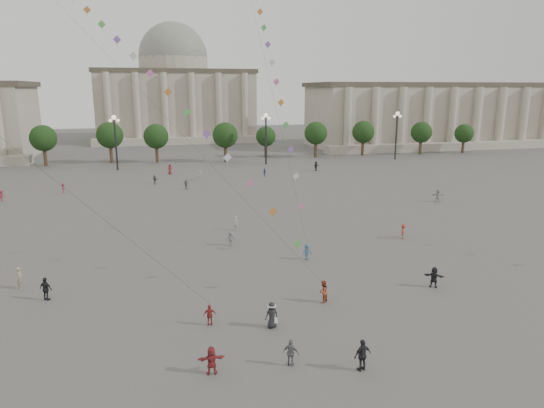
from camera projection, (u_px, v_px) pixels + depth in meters
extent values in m
plane|color=#4F4D4B|center=(291.00, 325.00, 32.75)|extent=(360.00, 360.00, 0.00)
cube|color=#A59B8A|center=(450.00, 116.00, 138.33)|extent=(80.00, 22.00, 16.00)
cube|color=#494235|center=(452.00, 85.00, 136.34)|extent=(81.60, 22.44, 1.20)
cube|color=#A59B8A|center=(476.00, 145.00, 127.70)|extent=(84.00, 4.00, 2.00)
cube|color=#A59B8A|center=(176.00, 107.00, 153.03)|extent=(46.00, 30.00, 20.00)
cube|color=#494235|center=(174.00, 72.00, 150.57)|extent=(46.92, 30.60, 1.20)
cube|color=#A59B8A|center=(180.00, 141.00, 139.09)|extent=(48.30, 4.00, 2.00)
cylinder|color=#A59B8A|center=(174.00, 66.00, 150.13)|extent=(21.00, 21.00, 5.00)
sphere|color=gray|center=(173.00, 57.00, 149.55)|extent=(21.00, 21.00, 21.00)
cylinder|color=#3A2B1D|center=(43.00, 158.00, 98.77)|extent=(0.70, 0.70, 3.52)
sphere|color=black|center=(41.00, 140.00, 97.91)|extent=(5.12, 5.12, 5.12)
cylinder|color=#3A2B1D|center=(104.00, 156.00, 101.62)|extent=(0.70, 0.70, 3.52)
sphere|color=black|center=(103.00, 139.00, 100.77)|extent=(5.12, 5.12, 5.12)
cylinder|color=#3A2B1D|center=(163.00, 154.00, 104.48)|extent=(0.70, 0.70, 3.52)
sphere|color=black|center=(162.00, 137.00, 103.62)|extent=(5.12, 5.12, 5.12)
cylinder|color=#3A2B1D|center=(218.00, 153.00, 107.33)|extent=(0.70, 0.70, 3.52)
sphere|color=black|center=(218.00, 136.00, 106.48)|extent=(5.12, 5.12, 5.12)
cylinder|color=#3A2B1D|center=(271.00, 151.00, 110.19)|extent=(0.70, 0.70, 3.52)
sphere|color=black|center=(271.00, 135.00, 109.33)|extent=(5.12, 5.12, 5.12)
cylinder|color=#3A2B1D|center=(320.00, 149.00, 113.04)|extent=(0.70, 0.70, 3.52)
sphere|color=black|center=(321.00, 134.00, 112.19)|extent=(5.12, 5.12, 5.12)
cylinder|color=#3A2B1D|center=(368.00, 148.00, 115.90)|extent=(0.70, 0.70, 3.52)
sphere|color=black|center=(368.00, 132.00, 115.04)|extent=(5.12, 5.12, 5.12)
cylinder|color=#3A2B1D|center=(413.00, 146.00, 118.75)|extent=(0.70, 0.70, 3.52)
sphere|color=black|center=(414.00, 131.00, 117.90)|extent=(5.12, 5.12, 5.12)
cylinder|color=#3A2B1D|center=(456.00, 145.00, 121.61)|extent=(0.70, 0.70, 3.52)
sphere|color=black|center=(457.00, 130.00, 120.75)|extent=(5.12, 5.12, 5.12)
cylinder|color=#262628|center=(116.00, 145.00, 94.04)|extent=(0.36, 0.36, 10.00)
sphere|color=#FFE5B2|center=(114.00, 117.00, 92.83)|extent=(0.90, 0.90, 0.90)
sphere|color=#FFE5B2|center=(110.00, 121.00, 92.80)|extent=(0.60, 0.60, 0.60)
sphere|color=#FFE5B2|center=(118.00, 121.00, 93.14)|extent=(0.60, 0.60, 0.60)
cylinder|color=#262628|center=(266.00, 141.00, 101.17)|extent=(0.36, 0.36, 10.00)
sphere|color=#FFE5B2|center=(266.00, 115.00, 99.97)|extent=(0.90, 0.90, 0.90)
sphere|color=#FFE5B2|center=(263.00, 118.00, 99.94)|extent=(0.60, 0.60, 0.60)
sphere|color=#FFE5B2|center=(269.00, 118.00, 100.27)|extent=(0.60, 0.60, 0.60)
cylinder|color=#262628|center=(396.00, 137.00, 108.31)|extent=(0.36, 0.36, 10.00)
sphere|color=#FFE5B2|center=(398.00, 114.00, 107.11)|extent=(0.90, 0.90, 0.90)
sphere|color=#FFE5B2|center=(395.00, 116.00, 107.08)|extent=(0.60, 0.60, 0.60)
sphere|color=#FFE5B2|center=(400.00, 116.00, 107.41)|extent=(0.60, 0.60, 0.60)
imported|color=#395080|center=(265.00, 172.00, 88.23)|extent=(0.89, 0.88, 1.51)
imported|color=maroon|center=(1.00, 196.00, 68.57)|extent=(1.15, 1.18, 1.62)
imported|color=black|center=(434.00, 277.00, 38.84)|extent=(1.58, 1.30, 1.70)
imported|color=silver|center=(200.00, 175.00, 84.69)|extent=(1.08, 1.61, 1.66)
imported|color=#5E5F63|center=(231.00, 239.00, 49.08)|extent=(1.12, 0.79, 1.57)
imported|color=#B1B1AD|center=(438.00, 196.00, 68.06)|extent=(1.81, 0.94, 1.87)
imported|color=#9E3A2B|center=(403.00, 231.00, 51.40)|extent=(1.10, 1.22, 1.64)
imported|color=#222228|center=(316.00, 166.00, 94.07)|extent=(1.69, 1.44, 1.83)
imported|color=slate|center=(155.00, 179.00, 80.98)|extent=(1.25, 1.42, 1.56)
imported|color=#B4B4B0|center=(236.00, 223.00, 54.56)|extent=(0.66, 0.71, 1.64)
imported|color=#5D5E62|center=(186.00, 184.00, 76.87)|extent=(0.99, 0.62, 1.58)
imported|color=maroon|center=(63.00, 188.00, 73.94)|extent=(0.62, 1.01, 1.52)
imported|color=maroon|center=(170.00, 169.00, 90.15)|extent=(0.98, 0.71, 1.87)
imported|color=#9C8D6C|center=(20.00, 278.00, 38.59)|extent=(0.48, 0.69, 1.79)
imported|color=maroon|center=(210.00, 315.00, 32.60)|extent=(0.89, 0.41, 1.49)
imported|color=black|center=(46.00, 289.00, 36.44)|extent=(1.13, 0.92, 1.80)
imported|color=maroon|center=(212.00, 360.00, 27.00)|extent=(1.54, 0.52, 1.65)
imported|color=slate|center=(291.00, 353.00, 27.79)|extent=(1.01, 0.84, 1.62)
imported|color=black|center=(363.00, 355.00, 27.30)|extent=(1.19, 0.71, 1.90)
imported|color=#974329|center=(323.00, 292.00, 36.07)|extent=(1.06, 1.04, 1.73)
imported|color=#325571|center=(307.00, 252.00, 45.12)|extent=(1.11, 0.82, 1.53)
imported|color=black|center=(272.00, 315.00, 32.25)|extent=(0.94, 0.68, 1.78)
cone|color=white|center=(272.00, 305.00, 32.08)|extent=(0.52, 0.52, 0.14)
cylinder|color=white|center=(272.00, 306.00, 32.09)|extent=(0.60, 0.60, 0.02)
cube|color=white|center=(276.00, 320.00, 32.24)|extent=(0.22, 0.10, 0.35)
cylinder|color=#3F3F3F|center=(85.00, 204.00, 28.58)|extent=(0.02, 0.02, 20.54)
cylinder|color=#3F3F3F|center=(69.00, 14.00, 50.87)|extent=(0.02, 0.02, 78.20)
cube|color=#52AA4E|center=(297.00, 243.00, 36.79)|extent=(0.76, 0.25, 0.76)
cube|color=#C3732D|center=(273.00, 211.00, 37.78)|extent=(0.76, 0.25, 0.76)
cube|color=#BF6595|center=(250.00, 183.00, 38.80)|extent=(0.76, 0.25, 0.76)
cube|color=silver|center=(228.00, 157.00, 39.85)|extent=(0.76, 0.25, 0.76)
cube|color=#7F56AD|center=(207.00, 134.00, 40.92)|extent=(0.76, 0.25, 0.76)
cube|color=#52AA4E|center=(187.00, 112.00, 42.00)|extent=(0.76, 0.25, 0.76)
cube|color=#C3732D|center=(168.00, 92.00, 43.08)|extent=(0.76, 0.25, 0.76)
cube|color=#BF6595|center=(150.00, 73.00, 44.18)|extent=(0.76, 0.25, 0.76)
cube|color=silver|center=(133.00, 56.00, 45.28)|extent=(0.76, 0.25, 0.76)
cube|color=#7F56AD|center=(117.00, 40.00, 46.39)|extent=(0.76, 0.25, 0.76)
cube|color=#52AA4E|center=(102.00, 24.00, 47.51)|extent=(0.76, 0.25, 0.76)
cube|color=#C3732D|center=(87.00, 10.00, 48.63)|extent=(0.76, 0.25, 0.76)
cube|color=#BF6595|center=(301.00, 206.00, 45.89)|extent=(0.76, 0.25, 0.76)
cube|color=silver|center=(296.00, 176.00, 46.98)|extent=(0.76, 0.25, 0.76)
cube|color=#7F56AD|center=(291.00, 149.00, 48.11)|extent=(0.76, 0.25, 0.76)
cube|color=#52AA4E|center=(286.00, 125.00, 49.28)|extent=(0.76, 0.25, 0.76)
cube|color=#C3732D|center=(281.00, 103.00, 50.46)|extent=(0.76, 0.25, 0.76)
cube|color=#BF6595|center=(276.00, 82.00, 51.66)|extent=(0.76, 0.25, 0.76)
cube|color=silver|center=(272.00, 62.00, 52.87)|extent=(0.76, 0.25, 0.76)
cube|color=#7F56AD|center=(268.00, 44.00, 54.09)|extent=(0.76, 0.25, 0.76)
cube|color=#52AA4E|center=(264.00, 28.00, 55.32)|extent=(0.76, 0.25, 0.76)
cube|color=#C3732D|center=(260.00, 12.00, 56.55)|extent=(0.76, 0.25, 0.76)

